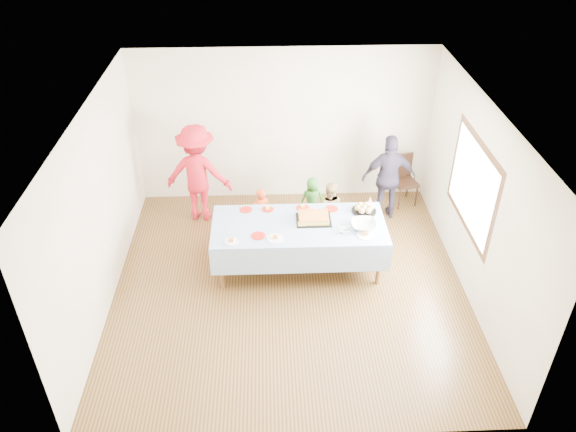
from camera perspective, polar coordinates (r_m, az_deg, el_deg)
name	(u,v)px	position (r m, az deg, el deg)	size (l,w,h in m)	color
ground	(289,285)	(8.21, 0.15, -6.98)	(5.00, 5.00, 0.00)	#462C14
room_walls	(294,179)	(7.18, 0.60, 3.80)	(5.04, 5.04, 2.72)	beige
party_table	(299,228)	(8.08, 1.12, -1.18)	(2.50, 1.10, 0.78)	brown
birthday_cake	(314,218)	(8.12, 2.62, -0.20)	(0.50, 0.39, 0.09)	black
rolls_tray	(364,209)	(8.38, 7.74, 0.72)	(0.37, 0.37, 0.11)	black
punch_bowl	(364,225)	(8.03, 7.70, -0.91)	(0.36, 0.36, 0.09)	silver
party_hat	(370,201)	(8.51, 8.32, 1.51)	(0.10, 0.10, 0.16)	silver
fork_pile	(343,230)	(7.92, 5.64, -1.39)	(0.24, 0.18, 0.07)	white
plate_red_far_a	(246,210)	(8.38, -4.29, 0.65)	(0.18, 0.18, 0.01)	red
plate_red_far_b	(268,209)	(8.37, -2.06, 0.69)	(0.17, 0.17, 0.01)	red
plate_red_far_c	(303,208)	(8.40, 1.50, 0.83)	(0.20, 0.20, 0.01)	red
plate_red_far_d	(332,209)	(8.40, 4.45, 0.74)	(0.19, 0.19, 0.01)	red
plate_red_near	(258,236)	(7.83, -3.05, -2.01)	(0.20, 0.20, 0.01)	red
plate_white_left	(231,241)	(7.75, -5.81, -2.58)	(0.20, 0.20, 0.01)	white
plate_white_mid	(275,238)	(7.76, -1.31, -2.29)	(0.23, 0.23, 0.01)	white
plate_white_right	(366,235)	(7.90, 7.89, -1.94)	(0.24, 0.24, 0.01)	white
dining_chair	(403,177)	(10.00, 11.64, 3.95)	(0.47, 0.47, 0.88)	black
toddler_left	(261,213)	(8.94, -2.77, 0.35)	(0.32, 0.21, 0.87)	red
toddler_mid	(312,200)	(9.32, 2.47, 1.68)	(0.39, 0.26, 0.81)	#2F7125
toddler_right	(329,209)	(9.00, 4.18, 0.76)	(0.45, 0.35, 0.93)	tan
adult_left	(198,173)	(9.30, -9.15, 4.30)	(1.09, 0.62, 1.68)	red
adult_right	(389,178)	(9.39, 10.20, 3.86)	(0.88, 0.37, 1.50)	#312C3D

